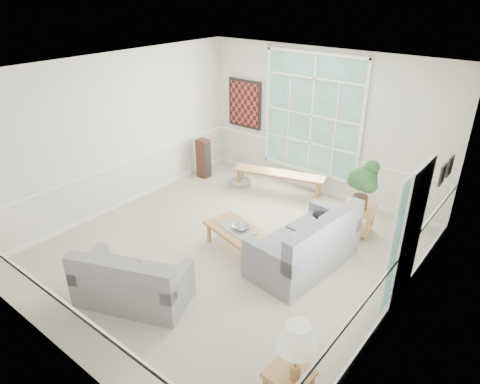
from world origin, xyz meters
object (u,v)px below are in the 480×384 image
(loveseat_front, at_px, (133,276))
(coffee_table, at_px, (236,239))
(loveseat_right, at_px, (304,238))
(end_table, at_px, (358,220))

(loveseat_front, height_order, coffee_table, loveseat_front)
(loveseat_right, bearing_deg, coffee_table, -157.97)
(coffee_table, height_order, end_table, end_table)
(loveseat_front, xyz_separation_m, end_table, (1.72, 3.66, -0.15))
(loveseat_right, height_order, end_table, loveseat_right)
(coffee_table, bearing_deg, loveseat_right, 29.84)
(end_table, bearing_deg, loveseat_front, -115.17)
(loveseat_front, height_order, end_table, loveseat_front)
(loveseat_right, height_order, coffee_table, loveseat_right)
(loveseat_front, xyz_separation_m, coffee_table, (0.33, 1.91, -0.21))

